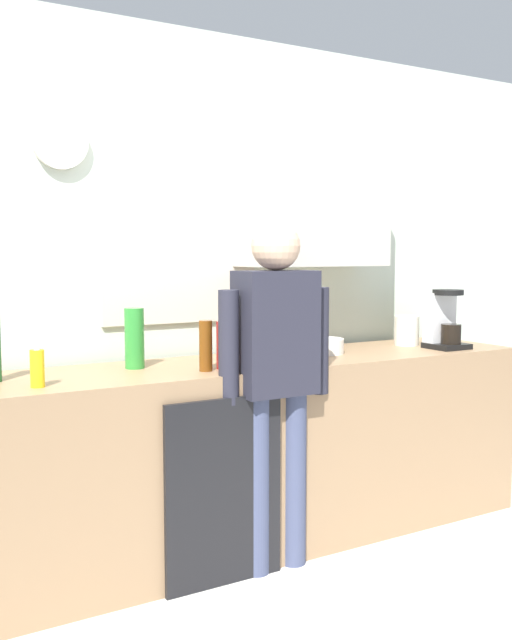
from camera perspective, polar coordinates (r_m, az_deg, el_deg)
ground_plane at (r=3.48m, az=1.54°, el=-19.33°), size 8.00×8.00×0.00m
kitchen_counter at (r=3.56m, az=-1.01°, el=-10.79°), size 3.16×0.64×0.93m
dishwasher_panel at (r=3.17m, az=-2.56°, el=-13.74°), size 0.56×0.02×0.83m
back_wall_assembly at (r=3.81m, az=-3.11°, el=3.91°), size 4.76×0.42×2.60m
coffee_maker at (r=4.09m, az=14.92°, el=-0.16°), size 0.20×0.20×0.33m
bottle_amber_beer at (r=3.19m, az=-4.08°, el=-2.09°), size 0.06×0.06×0.23m
bottle_red_vinegar at (r=3.25m, az=-2.67°, el=-2.04°), size 0.06×0.06×0.22m
bottle_dark_sauce at (r=3.68m, az=1.17°, el=-1.47°), size 0.06×0.06×0.18m
bottle_clear_soda at (r=3.30m, az=-9.79°, el=-1.46°), size 0.09×0.09×0.28m
mixing_bowl at (r=3.76m, az=5.43°, el=-2.10°), size 0.22×0.22×0.08m
potted_plant at (r=4.37m, az=14.63°, el=0.00°), size 0.15×0.15×0.23m
dish_soap at (r=2.93m, az=-17.25°, el=-3.70°), size 0.06×0.06×0.18m
storage_canister at (r=4.17m, az=12.07°, el=-0.84°), size 0.14×0.14×0.17m
person_at_sink at (r=3.20m, az=1.59°, el=-3.74°), size 0.57×0.22×1.60m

